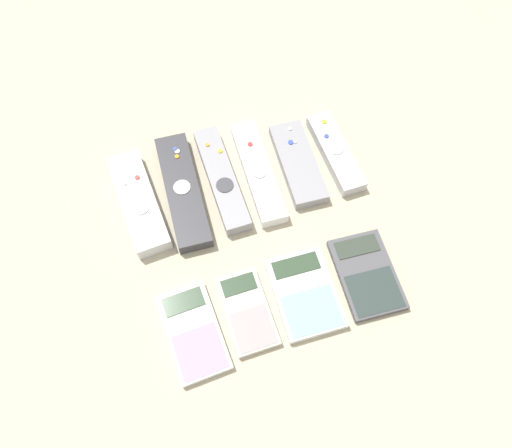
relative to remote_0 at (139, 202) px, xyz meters
name	(u,v)px	position (x,y,z in m)	size (l,w,h in m)	color
ground_plane	(264,249)	(0.17, -0.14, -0.01)	(3.00, 3.00, 0.00)	#B2A88E
remote_0	(139,202)	(0.00, 0.00, 0.00)	(0.07, 0.19, 0.03)	silver
remote_1	(183,191)	(0.07, 0.00, 0.00)	(0.07, 0.22, 0.02)	#333338
remote_2	(222,179)	(0.14, 0.00, 0.00)	(0.04, 0.20, 0.03)	gray
remote_3	(258,172)	(0.20, 0.00, 0.00)	(0.05, 0.20, 0.02)	white
remote_4	(298,163)	(0.27, -0.01, 0.00)	(0.07, 0.17, 0.02)	gray
remote_5	(335,153)	(0.34, -0.01, 0.00)	(0.04, 0.16, 0.02)	#B7B7BC
calculator_0	(193,332)	(0.03, -0.23, -0.01)	(0.08, 0.14, 0.01)	silver
calculator_1	(247,311)	(0.11, -0.23, -0.01)	(0.06, 0.12, 0.01)	beige
calculator_2	(305,294)	(0.20, -0.23, -0.01)	(0.09, 0.13, 0.01)	silver
calculator_3	(367,274)	(0.30, -0.23, -0.01)	(0.09, 0.14, 0.01)	#4C4C51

